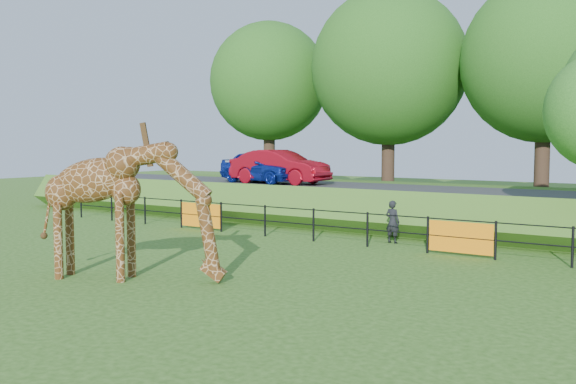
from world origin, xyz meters
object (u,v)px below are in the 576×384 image
(car_blue, at_px, (261,167))
(car_red, at_px, (280,167))
(giraffe, at_px, (131,211))
(visitor, at_px, (393,222))

(car_blue, relative_size, car_red, 0.94)
(giraffe, height_order, car_blue, giraffe)
(giraffe, relative_size, car_blue, 1.07)
(visitor, bearing_deg, giraffe, 80.69)
(giraffe, xyz_separation_m, visitor, (2.75, 8.66, -0.96))
(giraffe, height_order, car_red, giraffe)
(car_blue, height_order, car_red, car_red)
(giraffe, distance_m, car_blue, 14.54)
(car_blue, relative_size, visitor, 3.11)
(car_blue, xyz_separation_m, car_red, (1.03, 0.01, 0.02))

